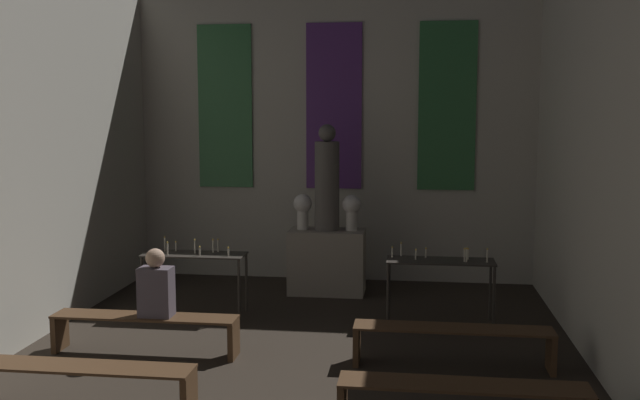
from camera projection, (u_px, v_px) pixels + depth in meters
name	position (u px, v px, depth m)	size (l,w,h in m)	color
wall_back	(334.00, 134.00, 11.25)	(6.47, 0.16, 4.59)	beige
altar	(327.00, 261.00, 10.53)	(1.11, 0.61, 0.95)	gray
statue	(327.00, 182.00, 10.38)	(0.36, 0.36, 1.55)	#5B5651
flower_vase_left	(303.00, 208.00, 10.48)	(0.27, 0.27, 0.53)	beige
flower_vase_right	(352.00, 209.00, 10.38)	(0.27, 0.27, 0.53)	beige
candle_rack_left	(195.00, 261.00, 9.39)	(1.35, 0.47, 1.01)	#332D28
candle_rack_right	(440.00, 268.00, 8.98)	(1.35, 0.47, 1.00)	#332D28
pew_third_left	(79.00, 377.00, 6.33)	(2.07, 0.36, 0.43)	#4C331E
pew_third_right	(463.00, 397.00, 5.90)	(2.07, 0.36, 0.43)	#4C331E
pew_back_left	(145.00, 325.00, 7.88)	(2.07, 0.36, 0.43)	#4C331E
pew_back_right	(453.00, 338.00, 7.45)	(2.07, 0.36, 0.43)	#4C331E
person_seated	(156.00, 286.00, 7.81)	(0.36, 0.24, 0.76)	#564C56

